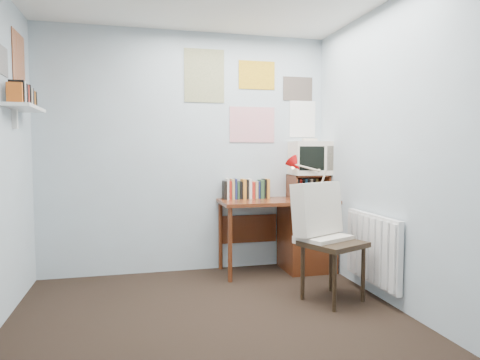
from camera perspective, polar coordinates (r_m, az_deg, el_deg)
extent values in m
plane|color=black|center=(3.06, -2.56, -20.62)|extent=(3.50, 3.50, 0.00)
cube|color=#A0ADB7|center=(4.51, -7.00, 3.65)|extent=(3.00, 0.02, 2.50)
cube|color=#A0ADB7|center=(3.41, 22.96, 3.26)|extent=(0.02, 3.50, 2.50)
cube|color=#602B16|center=(4.48, 5.02, -2.85)|extent=(1.20, 0.55, 0.03)
cube|color=#602B16|center=(4.65, 8.87, -7.36)|extent=(0.50, 0.50, 0.72)
cylinder|color=#602B16|center=(4.17, -1.33, -8.65)|extent=(0.04, 0.04, 0.72)
cylinder|color=#602B16|center=(4.62, -2.62, -7.41)|extent=(0.04, 0.04, 0.72)
cube|color=#602B16|center=(4.70, 1.07, -6.52)|extent=(0.64, 0.02, 0.30)
cube|color=black|center=(3.72, 12.31, -8.33)|extent=(0.65, 0.64, 0.97)
cube|color=#B40C0E|center=(4.47, 11.14, -0.09)|extent=(0.33, 0.30, 0.41)
cube|color=#602B16|center=(4.71, 9.07, -0.81)|extent=(0.40, 0.30, 0.25)
cube|color=beige|center=(4.72, 9.27, 3.11)|extent=(0.42, 0.39, 0.39)
cube|color=#602B16|center=(4.57, 1.43, -1.09)|extent=(0.60, 0.14, 0.22)
cube|color=white|center=(3.94, 17.30, -8.73)|extent=(0.09, 0.80, 0.60)
cube|color=white|center=(3.94, -26.72, 8.59)|extent=(0.20, 0.62, 0.24)
cube|color=white|center=(4.68, 1.65, 11.05)|extent=(1.20, 0.01, 0.90)
cube|color=white|center=(4.01, -28.24, 13.94)|extent=(0.01, 0.70, 0.60)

